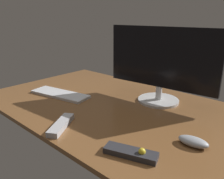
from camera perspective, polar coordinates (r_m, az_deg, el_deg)
desk at (r=116.94cm, az=0.43°, el=-4.34°), size 140.00×84.00×2.00cm
monitor at (r=117.95cm, az=12.18°, el=6.29°), size 58.47×21.54×38.77cm
keyboard at (r=133.31cm, az=-12.97°, el=-1.12°), size 37.25×18.18×1.39cm
computer_mouse at (r=86.96cm, az=19.80°, el=-12.24°), size 11.16×6.49×3.08cm
media_remote at (r=77.37cm, az=4.91°, el=-15.59°), size 18.61×10.58×3.66cm
tv_remote at (r=96.17cm, az=-12.65°, el=-8.70°), size 13.33×18.05×2.33cm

